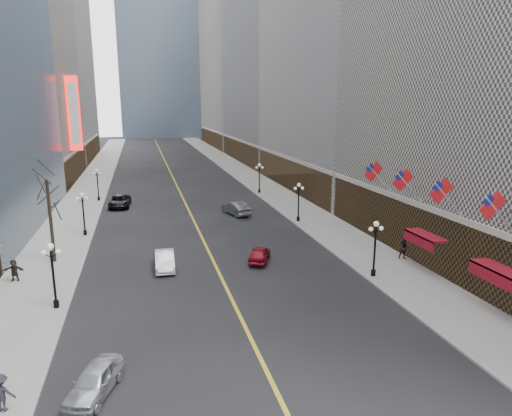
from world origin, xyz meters
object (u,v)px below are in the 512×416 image
streetlamp_east_1 (375,243)px  car_sb_mid (259,254)px  streetlamp_west_3 (97,181)px  car_nb_near (95,381)px  streetlamp_east_2 (299,198)px  streetlamp_west_1 (53,269)px  streetlamp_west_2 (83,209)px  streetlamp_east_3 (259,175)px  car_nb_mid (165,260)px  car_sb_far (236,208)px  car_nb_far (120,201)px

streetlamp_east_1 → car_sb_mid: 10.09m
streetlamp_west_3 → car_nb_near: bearing=-85.9°
streetlamp_east_2 → streetlamp_west_1: (-23.60, -18.00, 0.00)m
streetlamp_west_3 → car_sb_mid: 34.03m
streetlamp_east_2 → streetlamp_west_2: (-23.60, 0.00, 0.00)m
streetlamp_west_2 → car_sb_mid: size_ratio=1.13×
streetlamp_west_1 → car_sb_mid: 16.94m
streetlamp_west_1 → streetlamp_east_3: bearing=56.8°
car_nb_mid → streetlamp_east_1: bearing=-19.6°
car_sb_mid → car_sb_far: size_ratio=0.80×
streetlamp_west_2 → car_sb_far: size_ratio=0.91×
streetlamp_west_3 → car_nb_far: bearing=-55.9°
streetlamp_east_2 → car_sb_mid: (-7.87, -12.10, -2.22)m
car_sb_mid → streetlamp_west_2: bearing=-14.6°
streetlamp_east_2 → car_sb_far: (-6.28, 5.48, -2.08)m
streetlamp_west_3 → car_nb_near: size_ratio=1.10×
streetlamp_east_3 → streetlamp_west_1: (-23.60, -36.00, 0.00)m
streetlamp_west_3 → car_nb_far: (3.05, -4.50, -2.12)m
streetlamp_west_1 → streetlamp_west_2: size_ratio=1.00×
streetlamp_west_3 → car_nb_mid: size_ratio=1.02×
streetlamp_west_3 → car_sb_mid: streetlamp_west_3 is taller
streetlamp_east_3 → car_nb_mid: size_ratio=1.02×
car_nb_near → streetlamp_west_3: bearing=115.1°
streetlamp_west_2 → car_sb_mid: 19.97m
streetlamp_west_2 → streetlamp_west_3: (0.00, 18.00, 0.00)m
streetlamp_west_2 → streetlamp_east_2: bearing=0.0°
car_nb_mid → streetlamp_west_2: bearing=124.1°
streetlamp_east_2 → car_nb_mid: streetlamp_east_2 is taller
car_sb_mid → car_sb_far: 17.65m
streetlamp_east_2 → car_sb_far: 8.59m
streetlamp_east_1 → car_nb_far: (-20.55, 31.50, -2.12)m
car_nb_mid → car_nb_far: 25.71m
streetlamp_east_1 → streetlamp_west_3: 43.05m
streetlamp_east_1 → streetlamp_east_3: 36.00m
streetlamp_east_2 → streetlamp_east_3: bearing=90.0°
streetlamp_west_3 → car_sb_far: 21.47m
streetlamp_west_1 → streetlamp_west_2: bearing=90.0°
car_sb_far → streetlamp_west_2: bearing=2.2°
streetlamp_west_3 → car_sb_far: (17.32, -12.52, -2.08)m
streetlamp_west_1 → car_sb_far: 29.25m
streetlamp_west_3 → car_nb_mid: (7.56, -29.81, -2.17)m
streetlamp_east_2 → streetlamp_west_2: 23.60m
streetlamp_east_3 → car_nb_near: size_ratio=1.10×
streetlamp_east_1 → car_sb_mid: (-7.87, 5.90, -2.22)m
streetlamp_east_2 → car_sb_mid: streetlamp_east_2 is taller
streetlamp_west_2 → car_nb_mid: size_ratio=1.02×
streetlamp_east_1 → streetlamp_west_2: bearing=142.7°
car_nb_far → car_sb_far: car_sb_far is taller
streetlamp_east_2 → streetlamp_east_3: (0.00, 18.00, 0.00)m
streetlamp_west_1 → streetlamp_west_3: 36.00m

